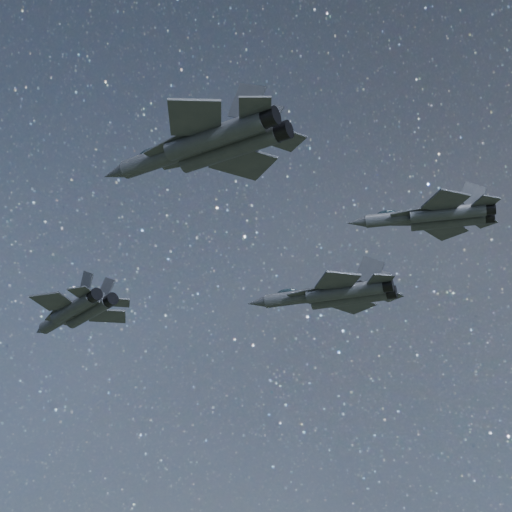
% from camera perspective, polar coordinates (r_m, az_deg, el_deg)
% --- Properties ---
extents(jet_lead, '(16.31, 10.72, 4.19)m').
position_cam_1_polar(jet_lead, '(87.43, -12.96, -3.93)').
color(jet_lead, '#2E3139').
extents(jet_left, '(18.76, 13.10, 4.72)m').
position_cam_1_polar(jet_left, '(91.71, 5.72, -2.77)').
color(jet_left, '#2E3139').
extents(jet_right, '(17.82, 12.58, 4.51)m').
position_cam_1_polar(jet_right, '(61.69, -3.58, 8.09)').
color(jet_right, '#2E3139').
extents(jet_slot, '(15.10, 10.28, 3.79)m').
position_cam_1_polar(jet_slot, '(78.94, 12.88, 2.83)').
color(jet_slot, '#2E3139').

